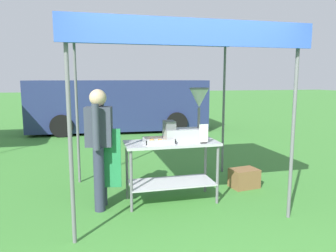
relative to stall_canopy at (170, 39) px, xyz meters
The scene contains 9 objects.
ground_plane 5.34m from the stall_canopy, 90.38° to the left, with size 70.00×70.00×0.00m, color #3D7F33.
stall_canopy is the anchor object (origin of this frame).
donut_cart 1.64m from the stall_canopy, 90.00° to the right, with size 1.31×0.58×0.87m.
donut_tray 1.41m from the stall_canopy, 143.35° to the right, with size 0.40×0.32×0.07m.
donut_fryer 1.15m from the stall_canopy, 23.21° to the right, with size 0.63×0.28×0.75m.
menu_sign 1.39m from the stall_canopy, 36.73° to the right, with size 0.13×0.05×0.26m.
vendor 1.69m from the stall_canopy, behind, with size 0.46×0.54×1.61m.
supply_crate 2.49m from the stall_canopy, ahead, with size 0.47×0.37×0.30m.
van_navy 6.60m from the stall_canopy, 90.86° to the left, with size 5.80×2.31×1.69m.
Camera 1 is at (-1.07, -3.16, 1.74)m, focal length 33.94 mm.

